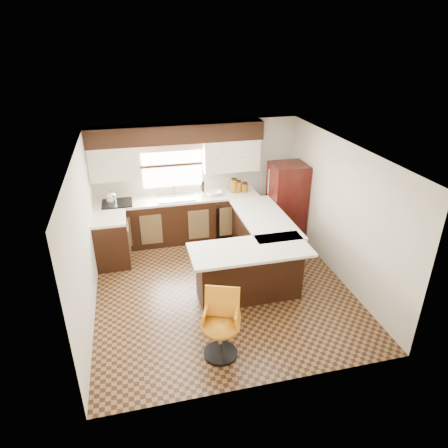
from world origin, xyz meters
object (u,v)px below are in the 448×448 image
object	(u,v)px
refrigerator	(286,202)
bar_chair	(220,327)
peninsula_long	(261,241)
peninsula_return	(249,272)

from	to	relation	value
refrigerator	bar_chair	xyz separation A→B (m)	(-2.12, -3.05, -0.33)
peninsula_long	refrigerator	xyz separation A→B (m)	(0.83, 0.87, 0.36)
peninsula_long	refrigerator	size ratio (longest dim) A/B	1.21
bar_chair	peninsula_long	bearing A→B (deg)	80.00
refrigerator	bar_chair	bearing A→B (deg)	-124.78
peninsula_long	bar_chair	distance (m)	2.53
peninsula_long	bar_chair	bearing A→B (deg)	-120.45
peninsula_return	refrigerator	distance (m)	2.32
peninsula_long	bar_chair	xyz separation A→B (m)	(-1.28, -2.18, 0.03)
peninsula_long	refrigerator	distance (m)	1.25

